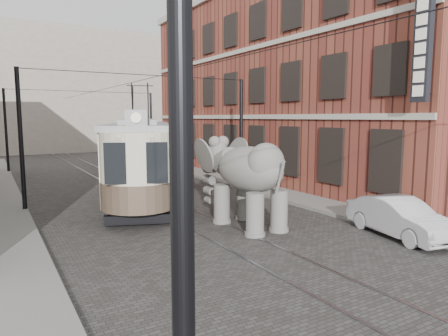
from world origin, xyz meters
TOP-DOWN VIEW (x-y plane):
  - ground at (0.00, 0.00)m, footprint 120.00×120.00m
  - tram_rails at (0.00, 0.00)m, footprint 1.54×80.00m
  - sidewalk_right at (6.00, 0.00)m, footprint 2.00×60.00m
  - sidewalk_left at (-6.50, 0.00)m, footprint 2.00×60.00m
  - brick_building at (11.00, 9.00)m, footprint 8.00×26.00m
  - distant_block at (0.00, 40.00)m, footprint 28.00×10.00m
  - catenary at (-0.20, 5.00)m, footprint 11.00×30.20m
  - tram at (0.19, 7.88)m, footprint 7.67×14.37m
  - elephant at (1.27, -0.68)m, footprint 3.18×5.46m
  - parked_car at (4.93, -4.22)m, footprint 2.11×4.16m

SIDE VIEW (x-z plane):
  - ground at x=0.00m, z-range 0.00..0.00m
  - tram_rails at x=0.00m, z-range 0.00..0.02m
  - sidewalk_right at x=6.00m, z-range 0.00..0.15m
  - sidewalk_left at x=-6.50m, z-range 0.00..0.15m
  - parked_car at x=4.93m, z-range 0.00..1.31m
  - elephant at x=1.27m, z-range 0.00..3.27m
  - tram at x=0.19m, z-range 0.00..5.65m
  - catenary at x=-0.20m, z-range 0.00..6.00m
  - brick_building at x=11.00m, z-range 0.00..12.00m
  - distant_block at x=0.00m, z-range 0.00..14.00m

